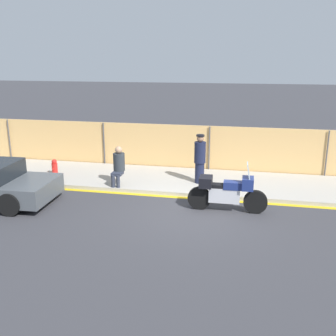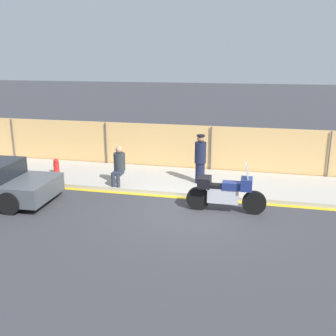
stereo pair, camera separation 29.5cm
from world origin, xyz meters
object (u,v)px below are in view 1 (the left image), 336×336
(officer_standing, at_px, (200,159))
(person_seated_on_curb, at_px, (118,164))
(fire_hydrant, at_px, (55,167))
(motorcycle, at_px, (227,192))

(officer_standing, xyz_separation_m, person_seated_on_curb, (-2.67, -0.72, -0.14))
(person_seated_on_curb, bearing_deg, fire_hydrant, 166.57)
(motorcycle, distance_m, fire_hydrant, 6.75)
(motorcycle, xyz_separation_m, officer_standing, (-1.05, 2.12, 0.40))
(motorcycle, bearing_deg, fire_hydrant, 161.94)
(person_seated_on_curb, height_order, fire_hydrant, person_seated_on_curb)
(motorcycle, distance_m, person_seated_on_curb, 3.98)
(officer_standing, height_order, person_seated_on_curb, officer_standing)
(person_seated_on_curb, relative_size, fire_hydrant, 2.29)
(motorcycle, height_order, officer_standing, officer_standing)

